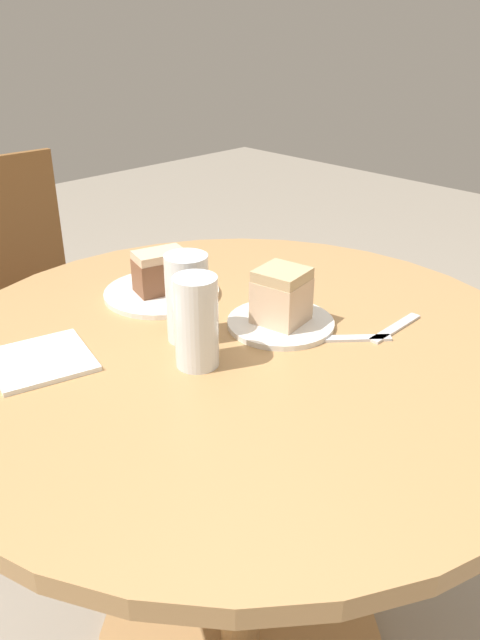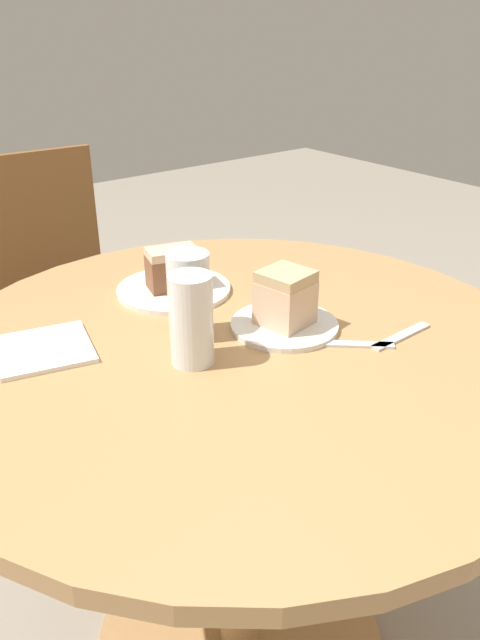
{
  "view_description": "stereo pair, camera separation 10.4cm",
  "coord_description": "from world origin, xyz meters",
  "px_view_note": "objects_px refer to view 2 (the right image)",
  "views": [
    {
      "loc": [
        -0.65,
        -0.66,
        1.28
      ],
      "look_at": [
        0.0,
        0.0,
        0.81
      ],
      "focal_mm": 35.0,
      "sensor_mm": 36.0,
      "label": 1
    },
    {
      "loc": [
        -0.57,
        -0.73,
        1.28
      ],
      "look_at": [
        0.0,
        0.0,
        0.81
      ],
      "focal_mm": 35.0,
      "sensor_mm": 36.0,
      "label": 2
    }
  ],
  "objects_px": {
    "plate_far": "(174,289)",
    "cake_slice_far": "(173,268)",
    "plate_near": "(284,325)",
    "glass_lemonade": "(189,300)",
    "chair": "(53,319)",
    "glass_water": "(192,325)",
    "cake_slice_near": "(285,298)"
  },
  "relations": [
    {
      "from": "cake_slice_far",
      "to": "glass_water",
      "type": "distance_m",
      "value": 0.28
    },
    {
      "from": "chair",
      "to": "cake_slice_far",
      "type": "bearing_deg",
      "value": -83.92
    },
    {
      "from": "cake_slice_far",
      "to": "glass_water",
      "type": "xyz_separation_m",
      "value": [
        -0.13,
        -0.25,
        0.02
      ]
    },
    {
      "from": "glass_water",
      "to": "chair",
      "type": "bearing_deg",
      "value": 83.92
    },
    {
      "from": "plate_far",
      "to": "cake_slice_far",
      "type": "bearing_deg",
      "value": 0.0
    },
    {
      "from": "chair",
      "to": "plate_far",
      "type": "relative_size",
      "value": 4.13
    },
    {
      "from": "plate_far",
      "to": "cake_slice_near",
      "type": "bearing_deg",
      "value": -74.96
    },
    {
      "from": "chair",
      "to": "glass_lemonade",
      "type": "xyz_separation_m",
      "value": [
        -0.05,
        -0.8,
        0.36
      ]
    },
    {
      "from": "plate_near",
      "to": "plate_far",
      "type": "height_order",
      "value": "same"
    },
    {
      "from": "plate_near",
      "to": "cake_slice_near",
      "type": "xyz_separation_m",
      "value": [
        -0.0,
        -0.0,
        0.05
      ]
    },
    {
      "from": "cake_slice_near",
      "to": "plate_far",
      "type": "bearing_deg",
      "value": 105.04
    },
    {
      "from": "plate_far",
      "to": "cake_slice_far",
      "type": "distance_m",
      "value": 0.05
    },
    {
      "from": "cake_slice_near",
      "to": "cake_slice_far",
      "type": "bearing_deg",
      "value": 105.04
    },
    {
      "from": "cake_slice_near",
      "to": "cake_slice_far",
      "type": "relative_size",
      "value": 0.88
    },
    {
      "from": "plate_far",
      "to": "glass_water",
      "type": "xyz_separation_m",
      "value": [
        -0.13,
        -0.25,
        0.06
      ]
    },
    {
      "from": "cake_slice_near",
      "to": "cake_slice_far",
      "type": "height_order",
      "value": "cake_slice_near"
    },
    {
      "from": "cake_slice_near",
      "to": "chair",
      "type": "bearing_deg",
      "value": 96.54
    },
    {
      "from": "chair",
      "to": "plate_near",
      "type": "xyz_separation_m",
      "value": [
        0.1,
        -0.88,
        0.3
      ]
    },
    {
      "from": "plate_far",
      "to": "glass_water",
      "type": "height_order",
      "value": "glass_water"
    },
    {
      "from": "chair",
      "to": "glass_water",
      "type": "height_order",
      "value": "chair"
    },
    {
      "from": "plate_near",
      "to": "cake_slice_far",
      "type": "xyz_separation_m",
      "value": [
        -0.07,
        0.25,
        0.05
      ]
    },
    {
      "from": "cake_slice_near",
      "to": "glass_water",
      "type": "distance_m",
      "value": 0.19
    },
    {
      "from": "plate_far",
      "to": "glass_lemonade",
      "type": "distance_m",
      "value": 0.2
    },
    {
      "from": "chair",
      "to": "cake_slice_far",
      "type": "distance_m",
      "value": 0.71
    },
    {
      "from": "plate_near",
      "to": "cake_slice_near",
      "type": "height_order",
      "value": "cake_slice_near"
    },
    {
      "from": "cake_slice_near",
      "to": "plate_near",
      "type": "bearing_deg",
      "value": 26.57
    },
    {
      "from": "plate_far",
      "to": "cake_slice_far",
      "type": "xyz_separation_m",
      "value": [
        0.0,
        0.0,
        0.05
      ]
    },
    {
      "from": "plate_far",
      "to": "cake_slice_far",
      "type": "relative_size",
      "value": 2.04
    },
    {
      "from": "plate_far",
      "to": "glass_water",
      "type": "bearing_deg",
      "value": -116.47
    },
    {
      "from": "chair",
      "to": "plate_far",
      "type": "distance_m",
      "value": 0.69
    },
    {
      "from": "chair",
      "to": "glass_water",
      "type": "distance_m",
      "value": 0.95
    },
    {
      "from": "glass_lemonade",
      "to": "plate_far",
      "type": "bearing_deg",
      "value": 65.86
    }
  ]
}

